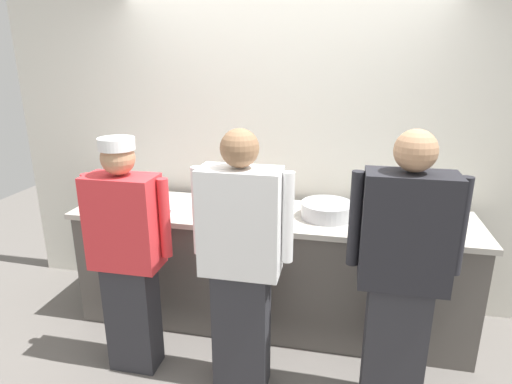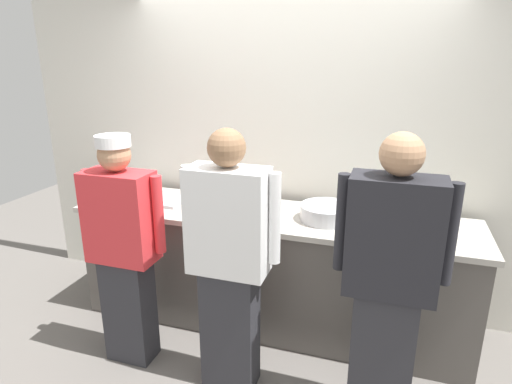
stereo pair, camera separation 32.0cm
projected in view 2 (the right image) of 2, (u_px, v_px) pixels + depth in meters
name	position (u px, v px, depth m)	size (l,w,h in m)	color
ground_plane	(255.00, 348.00, 3.19)	(9.00, 9.00, 0.00)	slate
wall_back	(288.00, 137.00, 3.53)	(4.73, 0.10, 2.86)	silver
prep_counter	(270.00, 269.00, 3.38)	(3.01, 0.70, 0.93)	#56514C
chef_near_left	(124.00, 247.00, 2.86)	(0.59, 0.24, 1.60)	#2D2D33
chef_center	(229.00, 259.00, 2.61)	(0.61, 0.24, 1.68)	#2D2D33
chef_far_right	(389.00, 279.00, 2.34)	(0.62, 0.24, 1.71)	#2D2D33
plate_stack_front	(384.00, 221.00, 3.01)	(0.23, 0.23, 0.06)	white
mixing_bowl_steel	(327.00, 213.00, 3.10)	(0.38, 0.38, 0.11)	#B7BABF
sheet_tray	(153.00, 199.00, 3.54)	(0.54, 0.31, 0.02)	#B7BABF
squeeze_bottle_primary	(219.00, 189.00, 3.51)	(0.06, 0.06, 0.20)	orange
squeeze_bottle_secondary	(452.00, 225.00, 2.75)	(0.06, 0.06, 0.21)	#E5E066
ramekin_green_sauce	(364.00, 214.00, 3.17)	(0.09, 0.09, 0.04)	white
ramekin_yellow_sauce	(213.00, 203.00, 3.40)	(0.09, 0.09, 0.04)	white
ramekin_red_sauce	(423.00, 237.00, 2.76)	(0.09, 0.09, 0.04)	white
chefs_knife	(419.00, 226.00, 3.00)	(0.27, 0.03, 0.02)	#B7BABF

